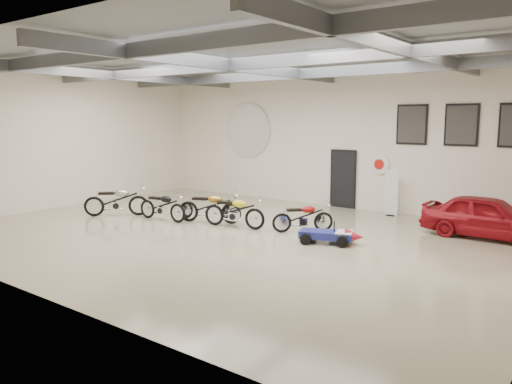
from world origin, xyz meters
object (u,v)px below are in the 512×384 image
Objects in this scene: motorcycle_yellow at (234,211)px; go_kart at (332,232)px; vintage_car at (488,217)px; motorcycle_gold at (209,206)px; motorcycle_black at (162,205)px; banner_stand at (392,192)px; motorcycle_silver at (116,200)px; motorcycle_red at (303,216)px.

motorcycle_yellow is 1.18× the size of go_kart.
go_kart is 0.49× the size of vintage_car.
motorcycle_gold is 4.42m from go_kart.
motorcycle_yellow is (2.56, 0.59, 0.02)m from motorcycle_black.
motorcycle_gold reaches higher than motorcycle_black.
banner_stand is 4.71m from go_kart.
banner_stand reaches higher than motorcycle_silver.
motorcycle_gold reaches higher than motorcycle_red.
motorcycle_black is 0.54× the size of vintage_car.
motorcycle_silver reaches higher than motorcycle_black.
motorcycle_yellow reaches higher than motorcycle_red.
go_kart is at bearing 136.32° from vintage_car.
motorcycle_silver is at bearing 112.36° from vintage_car.
motorcycle_yellow is at bearing -27.04° from motorcycle_gold.
motorcycle_black reaches higher than go_kart.
motorcycle_black is at bearing -177.24° from motorcycle_yellow.
motorcycle_gold is 3.14m from motorcycle_red.
motorcycle_yellow is (4.37, 1.01, -0.03)m from motorcycle_silver.
go_kart is (3.34, 0.01, -0.21)m from motorcycle_yellow.
motorcycle_silver is at bearing 175.25° from motorcycle_gold.
banner_stand reaches higher than motorcycle_yellow.
motorcycle_silver is at bearing 150.40° from motorcycle_red.
motorcycle_red is 1.04× the size of go_kart.
banner_stand is 0.82× the size of motorcycle_yellow.
motorcycle_yellow is at bearing 117.37° from vintage_car.
motorcycle_silver is 1.10× the size of motorcycle_black.
banner_stand is 9.40m from motorcycle_silver.
banner_stand is 0.93× the size of motorcycle_red.
banner_stand reaches higher than go_kart.
motorcycle_black is 1.08× the size of motorcycle_red.
motorcycle_silver is at bearing 168.20° from go_kart.
motorcycle_gold is 1.20× the size of go_kart.
motorcycle_black is 4.74m from motorcycle_red.
banner_stand is 6.23m from motorcycle_gold.
go_kart is (1.34, -0.73, -0.15)m from motorcycle_red.
vintage_car is at bearing -0.68° from motorcycle_gold.
motorcycle_yellow is 2.13m from motorcycle_red.
motorcycle_gold is at bearing 147.20° from motorcycle_red.
motorcycle_red is (-1.11, -3.95, -0.37)m from banner_stand.
motorcycle_silver is 11.66m from vintage_car.
banner_stand is at bearing 29.37° from motorcycle_red.
vintage_car reaches higher than motorcycle_black.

